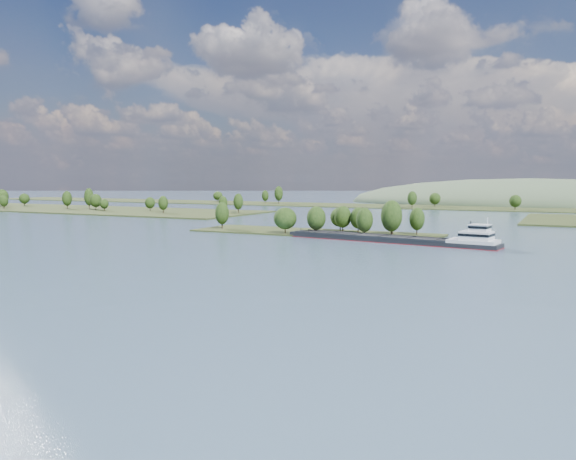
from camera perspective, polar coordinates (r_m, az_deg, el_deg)
The scene contains 6 objects.
ground at distance 171.96m, azimuth -5.49°, elevation -2.08°, with size 1800.00×1800.00×0.00m, color #3E516B.
tree_island at distance 220.72m, azimuth 4.12°, elevation 0.56°, with size 100.00×30.82×14.77m.
left_bank at distance 428.88m, azimuth -21.80°, elevation 2.08°, with size 300.00×80.00×16.06m.
back_shoreline at distance 432.91m, azimuth 15.41°, elevation 2.26°, with size 900.00×60.00×16.09m.
hill_west at distance 525.86m, azimuth 23.21°, elevation 2.45°, with size 320.00×160.00×44.00m, color #405238.
cargo_barge at distance 195.43m, azimuth 11.50°, elevation -0.90°, with size 76.91×20.15×10.33m.
Camera 1 is at (90.60, -24.51, 21.91)m, focal length 35.00 mm.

